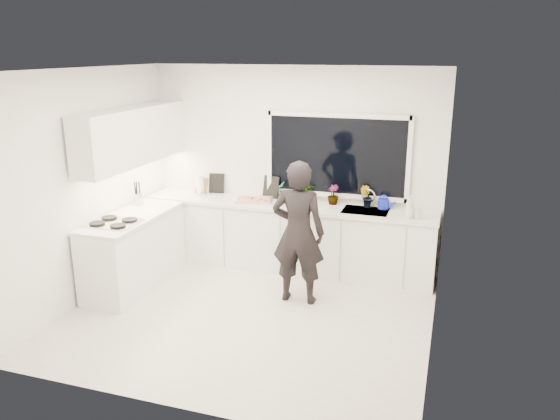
% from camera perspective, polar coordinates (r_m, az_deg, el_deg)
% --- Properties ---
extents(floor, '(4.00, 3.50, 0.02)m').
position_cam_1_polar(floor, '(6.32, -3.28, -10.94)').
color(floor, beige).
rests_on(floor, ground).
extents(wall_back, '(4.00, 0.02, 2.70)m').
position_cam_1_polar(wall_back, '(7.44, 1.43, 4.48)').
color(wall_back, white).
rests_on(wall_back, ground).
extents(wall_left, '(0.02, 3.50, 2.70)m').
position_cam_1_polar(wall_left, '(6.79, -19.51, 2.37)').
color(wall_left, white).
rests_on(wall_left, ground).
extents(wall_right, '(0.02, 3.50, 2.70)m').
position_cam_1_polar(wall_right, '(5.44, 16.63, -0.75)').
color(wall_right, white).
rests_on(wall_right, ground).
extents(ceiling, '(4.00, 3.50, 0.02)m').
position_cam_1_polar(ceiling, '(5.61, -3.75, 14.54)').
color(ceiling, white).
rests_on(ceiling, wall_back).
extents(window, '(1.80, 0.02, 1.00)m').
position_cam_1_polar(window, '(7.22, 5.96, 5.65)').
color(window, black).
rests_on(window, wall_back).
extents(base_cabinets_back, '(3.92, 0.58, 0.88)m').
position_cam_1_polar(base_cabinets_back, '(7.40, 0.70, -2.91)').
color(base_cabinets_back, white).
rests_on(base_cabinets_back, floor).
extents(base_cabinets_left, '(0.58, 1.60, 0.88)m').
position_cam_1_polar(base_cabinets_left, '(7.14, -14.95, -4.23)').
color(base_cabinets_left, white).
rests_on(base_cabinets_left, floor).
extents(countertop_back, '(3.94, 0.62, 0.04)m').
position_cam_1_polar(countertop_back, '(7.25, 0.69, 0.50)').
color(countertop_back, silver).
rests_on(countertop_back, base_cabinets_back).
extents(countertop_left, '(0.62, 1.60, 0.04)m').
position_cam_1_polar(countertop_left, '(6.99, -15.23, -0.70)').
color(countertop_left, silver).
rests_on(countertop_left, base_cabinets_left).
extents(upper_cabinets, '(0.34, 2.10, 0.70)m').
position_cam_1_polar(upper_cabinets, '(7.14, -15.10, 7.49)').
color(upper_cabinets, white).
rests_on(upper_cabinets, wall_left).
extents(sink, '(0.58, 0.42, 0.14)m').
position_cam_1_polar(sink, '(7.04, 8.90, -0.44)').
color(sink, silver).
rests_on(sink, countertop_back).
extents(faucet, '(0.03, 0.03, 0.22)m').
position_cam_1_polar(faucet, '(7.19, 9.22, 1.22)').
color(faucet, silver).
rests_on(faucet, countertop_back).
extents(stovetop, '(0.56, 0.48, 0.03)m').
position_cam_1_polar(stovetop, '(6.72, -17.00, -1.24)').
color(stovetop, black).
rests_on(stovetop, countertop_left).
extents(person, '(0.64, 0.43, 1.71)m').
position_cam_1_polar(person, '(6.32, 1.91, -2.38)').
color(person, black).
rests_on(person, floor).
extents(pizza_tray, '(0.55, 0.45, 0.03)m').
position_cam_1_polar(pizza_tray, '(7.36, -2.69, 1.02)').
color(pizza_tray, silver).
rests_on(pizza_tray, countertop_back).
extents(pizza, '(0.50, 0.40, 0.01)m').
position_cam_1_polar(pizza, '(7.36, -2.69, 1.14)').
color(pizza, red).
rests_on(pizza, pizza_tray).
extents(watering_can, '(0.18, 0.18, 0.13)m').
position_cam_1_polar(watering_can, '(7.14, 10.75, 0.65)').
color(watering_can, '#1425BD').
rests_on(watering_can, countertop_back).
extents(paper_towel_roll, '(0.12, 0.12, 0.26)m').
position_cam_1_polar(paper_towel_roll, '(7.78, -8.33, 2.59)').
color(paper_towel_roll, white).
rests_on(paper_towel_roll, countertop_back).
extents(knife_block, '(0.16, 0.14, 0.22)m').
position_cam_1_polar(knife_block, '(7.82, -8.17, 2.51)').
color(knife_block, olive).
rests_on(knife_block, countertop_back).
extents(utensil_crock, '(0.15, 0.15, 0.16)m').
position_cam_1_polar(utensil_crock, '(7.42, -14.59, 1.14)').
color(utensil_crock, silver).
rests_on(utensil_crock, countertop_left).
extents(picture_frame_large, '(0.22, 0.04, 0.28)m').
position_cam_1_polar(picture_frame_large, '(7.82, -6.64, 2.80)').
color(picture_frame_large, black).
rests_on(picture_frame_large, countertop_back).
extents(picture_frame_small, '(0.24, 0.10, 0.30)m').
position_cam_1_polar(picture_frame_small, '(7.53, -0.94, 2.44)').
color(picture_frame_small, black).
rests_on(picture_frame_small, countertop_back).
extents(herb_plants, '(1.30, 0.23, 0.28)m').
position_cam_1_polar(herb_plants, '(7.27, 4.06, 1.76)').
color(herb_plants, '#26662D').
rests_on(herb_plants, countertop_back).
extents(soap_bottles, '(0.22, 0.12, 0.27)m').
position_cam_1_polar(soap_bottles, '(6.79, 13.62, 0.17)').
color(soap_bottles, '#D8BF66').
rests_on(soap_bottles, countertop_back).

